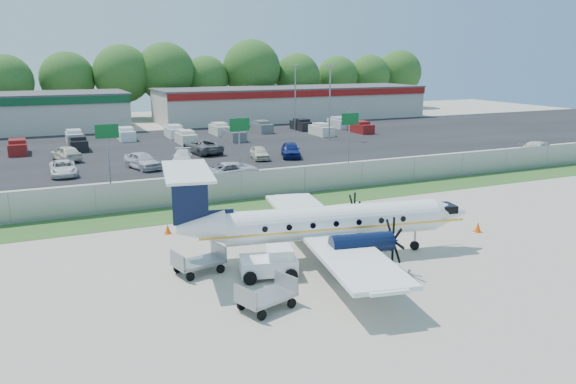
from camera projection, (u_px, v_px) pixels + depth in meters
name	position (u px, v px, depth m)	size (l,w,h in m)	color
ground	(337.00, 263.00, 27.88)	(170.00, 170.00, 0.00)	#B3AB98
grass_verge	(252.00, 206.00, 38.52)	(170.00, 4.00, 0.02)	#2D561E
access_road	(221.00, 185.00, 44.72)	(170.00, 8.00, 0.02)	black
parking_lot	(165.00, 148.00, 63.34)	(170.00, 32.00, 0.02)	black
perimeter_fence	(242.00, 186.00, 40.06)	(120.00, 0.06, 1.99)	gray
building_east	(292.00, 103.00, 92.60)	(44.40, 12.40, 5.24)	beige
sign_left	(107.00, 140.00, 44.15)	(1.80, 0.26, 5.00)	gray
sign_mid	(239.00, 132.00, 48.55)	(1.80, 0.26, 5.00)	gray
sign_right	(350.00, 126.00, 52.94)	(1.80, 0.26, 5.00)	gray
light_pole_ne	(330.00, 97.00, 68.34)	(0.90, 0.35, 9.09)	gray
light_pole_se	(295.00, 93.00, 77.20)	(0.90, 0.35, 9.09)	gray
tree_line	(121.00, 119.00, 93.49)	(112.00, 6.00, 14.00)	#295819
aircraft	(327.00, 222.00, 28.11)	(16.01, 15.71, 4.89)	white
pushback_tug	(271.00, 263.00, 25.97)	(2.90, 2.41, 1.40)	white
baggage_cart_near	(199.00, 262.00, 26.43)	(2.54, 1.86, 1.20)	gray
baggage_cart_far	(267.00, 296.00, 22.63)	(2.61, 2.04, 1.20)	gray
cone_nose	(478.00, 227.00, 32.70)	(0.43, 0.43, 0.60)	#FF5308
cone_starboard_wing	(168.00, 229.00, 32.40)	(0.39, 0.39, 0.56)	#FF5308
road_car_mid	(225.00, 181.00, 46.30)	(2.50, 5.43, 1.51)	silver
road_car_east	(538.00, 157.00, 57.21)	(2.35, 5.77, 1.67)	beige
parked_car_a	(64.00, 176.00, 48.44)	(2.14, 4.63, 1.29)	silver
parked_car_b	(143.00, 169.00, 51.31)	(1.85, 4.60, 1.57)	silver
parked_car_c	(183.00, 163.00, 54.06)	(1.79, 4.40, 1.28)	silver
parked_car_d	(260.00, 159.00, 56.24)	(1.54, 3.82, 1.30)	beige
parked_car_e	(291.00, 157.00, 57.37)	(1.80, 4.47, 1.52)	navy
parked_car_f	(67.00, 161.00, 55.34)	(1.82, 4.52, 1.54)	beige
parked_car_g	(203.00, 153.00, 59.67)	(2.64, 5.73, 1.59)	#595B5E
far_parking_rows	(156.00, 142.00, 67.78)	(56.00, 10.00, 1.60)	gray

